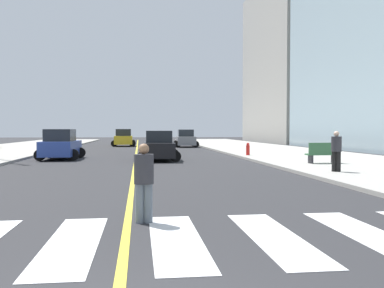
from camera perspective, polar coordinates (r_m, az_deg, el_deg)
sidewalk_kerb_east at (r=26.55m, az=19.80°, el=-2.30°), size 10.00×120.00×0.15m
crosswalk_paint at (r=7.89m, az=-8.80°, el=-12.52°), size 13.50×4.00×0.01m
lane_divider_paint at (r=43.68m, az=-7.31°, el=-0.69°), size 0.16×80.00×0.01m
parking_garage_concrete at (r=72.65m, az=16.04°, el=10.24°), size 18.00×24.00×25.20m
car_yellow_nearest at (r=51.89m, az=-9.02°, el=0.76°), size 2.88×4.59×2.04m
car_black_second at (r=27.64m, az=-4.36°, el=-0.34°), size 2.76×4.33×1.90m
car_silver_third at (r=34.88m, az=-4.67°, el=-0.06°), size 2.40×3.77×1.66m
car_blue_fourth at (r=29.91m, az=-16.94°, el=-0.16°), size 2.86×4.52×2.00m
car_gray_fifth at (r=48.93m, az=-0.82°, el=0.68°), size 2.89×4.52×1.99m
park_bench at (r=24.42m, az=16.91°, el=-1.18°), size 1.83×0.65×1.12m
pedestrian_crossing at (r=9.16m, az=-6.37°, el=-4.65°), size 0.42×0.42×1.68m
pedestrian_waiting_east at (r=19.70m, az=18.51°, el=-0.67°), size 0.44×0.44×1.76m
fire_hydrant at (r=31.04m, az=7.39°, el=-0.68°), size 0.26×0.26×0.89m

